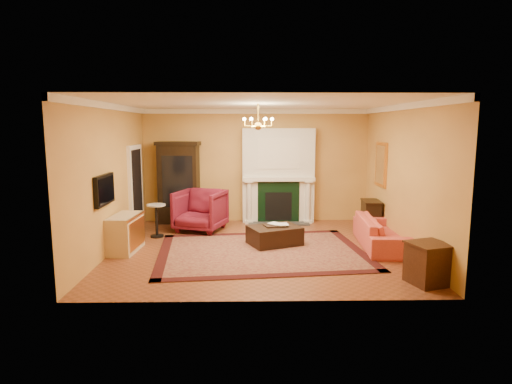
{
  "coord_description": "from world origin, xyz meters",
  "views": [
    {
      "loc": [
        -0.21,
        -8.71,
        2.53
      ],
      "look_at": [
        -0.04,
        0.3,
        1.16
      ],
      "focal_mm": 30.0,
      "sensor_mm": 36.0,
      "label": 1
    }
  ],
  "objects_px": {
    "coral_sofa": "(381,227)",
    "console_table": "(371,217)",
    "china_cabinet": "(179,185)",
    "commode": "(125,233)",
    "pedestal_table": "(156,218)",
    "end_table": "(428,264)",
    "wingback_armchair": "(200,208)",
    "leather_ottoman": "(274,235)"
  },
  "relations": [
    {
      "from": "wingback_armchair",
      "to": "coral_sofa",
      "type": "relative_size",
      "value": 0.52
    },
    {
      "from": "commode",
      "to": "end_table",
      "type": "relative_size",
      "value": 1.56
    },
    {
      "from": "wingback_armchair",
      "to": "leather_ottoman",
      "type": "relative_size",
      "value": 1.06
    },
    {
      "from": "china_cabinet",
      "to": "end_table",
      "type": "bearing_deg",
      "value": -38.8
    },
    {
      "from": "pedestal_table",
      "to": "commode",
      "type": "distance_m",
      "value": 1.21
    },
    {
      "from": "console_table",
      "to": "wingback_armchair",
      "type": "bearing_deg",
      "value": -177.83
    },
    {
      "from": "end_table",
      "to": "console_table",
      "type": "height_order",
      "value": "console_table"
    },
    {
      "from": "pedestal_table",
      "to": "end_table",
      "type": "height_order",
      "value": "pedestal_table"
    },
    {
      "from": "commode",
      "to": "console_table",
      "type": "distance_m",
      "value": 5.72
    },
    {
      "from": "commode",
      "to": "pedestal_table",
      "type": "bearing_deg",
      "value": 74.72
    },
    {
      "from": "wingback_armchair",
      "to": "commode",
      "type": "relative_size",
      "value": 1.1
    },
    {
      "from": "commode",
      "to": "end_table",
      "type": "bearing_deg",
      "value": -15.6
    },
    {
      "from": "pedestal_table",
      "to": "end_table",
      "type": "bearing_deg",
      "value": -31.49
    },
    {
      "from": "end_table",
      "to": "leather_ottoman",
      "type": "relative_size",
      "value": 0.62
    },
    {
      "from": "console_table",
      "to": "leather_ottoman",
      "type": "relative_size",
      "value": 0.71
    },
    {
      "from": "commode",
      "to": "wingback_armchair",
      "type": "bearing_deg",
      "value": 56.44
    },
    {
      "from": "commode",
      "to": "coral_sofa",
      "type": "distance_m",
      "value": 5.36
    },
    {
      "from": "china_cabinet",
      "to": "commode",
      "type": "bearing_deg",
      "value": -99.81
    },
    {
      "from": "china_cabinet",
      "to": "end_table",
      "type": "height_order",
      "value": "china_cabinet"
    },
    {
      "from": "coral_sofa",
      "to": "console_table",
      "type": "distance_m",
      "value": 1.31
    },
    {
      "from": "end_table",
      "to": "console_table",
      "type": "bearing_deg",
      "value": 89.02
    },
    {
      "from": "china_cabinet",
      "to": "pedestal_table",
      "type": "height_order",
      "value": "china_cabinet"
    },
    {
      "from": "wingback_armchair",
      "to": "end_table",
      "type": "height_order",
      "value": "wingback_armchair"
    },
    {
      "from": "leather_ottoman",
      "to": "console_table",
      "type": "bearing_deg",
      "value": 2.11
    },
    {
      "from": "wingback_armchair",
      "to": "console_table",
      "type": "bearing_deg",
      "value": 15.48
    },
    {
      "from": "pedestal_table",
      "to": "end_table",
      "type": "relative_size",
      "value": 1.19
    },
    {
      "from": "pedestal_table",
      "to": "leather_ottoman",
      "type": "distance_m",
      "value": 2.8
    },
    {
      "from": "china_cabinet",
      "to": "commode",
      "type": "height_order",
      "value": "china_cabinet"
    },
    {
      "from": "coral_sofa",
      "to": "end_table",
      "type": "distance_m",
      "value": 2.19
    },
    {
      "from": "china_cabinet",
      "to": "pedestal_table",
      "type": "distance_m",
      "value": 1.62
    },
    {
      "from": "wingback_armchair",
      "to": "commode",
      "type": "xyz_separation_m",
      "value": [
        -1.35,
        -1.75,
        -0.18
      ]
    },
    {
      "from": "wingback_armchair",
      "to": "commode",
      "type": "distance_m",
      "value": 2.22
    },
    {
      "from": "wingback_armchair",
      "to": "pedestal_table",
      "type": "bearing_deg",
      "value": -128.97
    },
    {
      "from": "pedestal_table",
      "to": "end_table",
      "type": "distance_m",
      "value": 5.92
    },
    {
      "from": "china_cabinet",
      "to": "pedestal_table",
      "type": "relative_size",
      "value": 2.67
    },
    {
      "from": "commode",
      "to": "end_table",
      "type": "xyz_separation_m",
      "value": [
        5.45,
        -1.95,
        -0.05
      ]
    },
    {
      "from": "leather_ottoman",
      "to": "commode",
      "type": "bearing_deg",
      "value": 164.88
    },
    {
      "from": "commode",
      "to": "end_table",
      "type": "height_order",
      "value": "commode"
    },
    {
      "from": "coral_sofa",
      "to": "pedestal_table",
      "type": "bearing_deg",
      "value": 84.33
    },
    {
      "from": "china_cabinet",
      "to": "end_table",
      "type": "distance_m",
      "value": 6.63
    },
    {
      "from": "console_table",
      "to": "leather_ottoman",
      "type": "height_order",
      "value": "console_table"
    },
    {
      "from": "pedestal_table",
      "to": "leather_ottoman",
      "type": "height_order",
      "value": "pedestal_table"
    }
  ]
}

